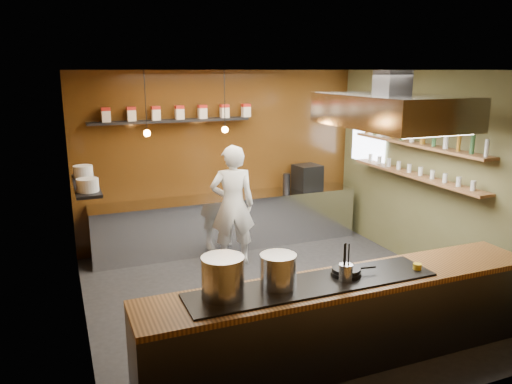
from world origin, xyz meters
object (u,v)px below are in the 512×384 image
extractor_hood (391,110)px  stockpot_small (278,271)px  chef (233,205)px  espresso_machine (307,177)px  stockpot_large (223,277)px

extractor_hood → stockpot_small: extractor_hood is taller
chef → extractor_hood: bearing=141.6°
espresso_machine → chef: chef is taller
extractor_hood → chef: (-1.48, 1.83, -1.56)m
extractor_hood → stockpot_small: size_ratio=5.61×
extractor_hood → stockpot_large: extractor_hood is taller
stockpot_large → espresso_machine: bearing=52.7°
espresso_machine → stockpot_small: bearing=-127.4°
extractor_hood → espresso_machine: extractor_hood is taller
espresso_machine → chef: bearing=-162.4°
stockpot_small → chef: chef is taller
stockpot_small → stockpot_large: bearing=180.0°
stockpot_large → extractor_hood: bearing=23.6°
stockpot_small → chef: (0.58, 2.98, -0.16)m
stockpot_large → chef: chef is taller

